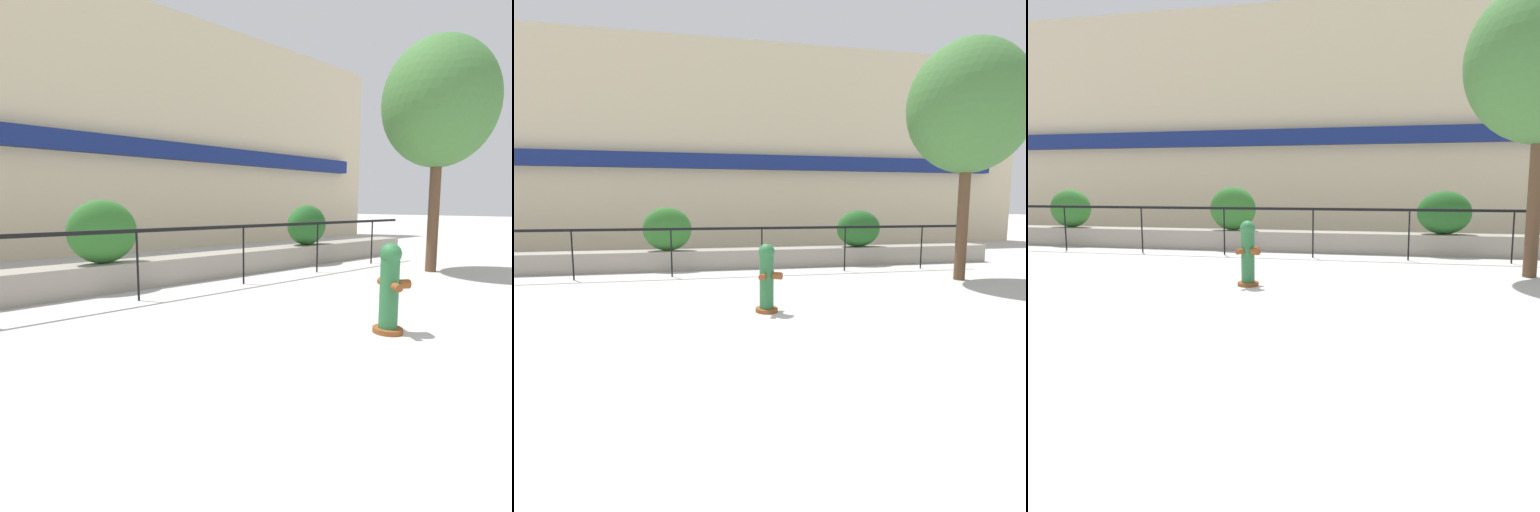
{
  "view_description": "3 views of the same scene",
  "coord_description": "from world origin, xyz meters",
  "views": [
    {
      "loc": [
        -2.6,
        -1.09,
        1.51
      ],
      "look_at": [
        1.0,
        3.18,
        0.81
      ],
      "focal_mm": 28.0,
      "sensor_mm": 36.0,
      "label": 1
    },
    {
      "loc": [
        0.45,
        -4.6,
        1.67
      ],
      "look_at": [
        1.73,
        1.83,
        0.83
      ],
      "focal_mm": 28.0,
      "sensor_mm": 36.0,
      "label": 2
    },
    {
      "loc": [
        3.89,
        -6.4,
        1.64
      ],
      "look_at": [
        2.08,
        2.04,
        0.43
      ],
      "focal_mm": 35.0,
      "sensor_mm": 36.0,
      "label": 3
    }
  ],
  "objects": [
    {
      "name": "ground_plane",
      "position": [
        0.0,
        0.0,
        0.0
      ],
      "size": [
        120.0,
        120.0,
        0.0
      ],
      "primitive_type": "plane",
      "color": "#BCB7B2"
    },
    {
      "name": "fence_railing_segment",
      "position": [
        -0.0,
        4.9,
        1.02
      ],
      "size": [
        15.0,
        0.05,
        1.15
      ],
      "color": "black",
      "rests_on": "ground"
    },
    {
      "name": "hedge_bush_2",
      "position": [
        5.12,
        6.0,
        1.01
      ],
      "size": [
        1.27,
        0.7,
        1.02
      ],
      "primitive_type": "ellipsoid",
      "color": "#235B23",
      "rests_on": "planter_wall_low"
    },
    {
      "name": "hedge_bush_1",
      "position": [
        -0.14,
        6.0,
        1.06
      ],
      "size": [
        1.23,
        0.58,
        1.12
      ],
      "primitive_type": "ellipsoid",
      "color": "#2D6B28",
      "rests_on": "planter_wall_low"
    },
    {
      "name": "fire_hydrant",
      "position": [
        1.6,
        1.43,
        0.55
      ],
      "size": [
        0.48,
        0.48,
        1.08
      ],
      "color": "brown",
      "rests_on": "ground"
    },
    {
      "name": "building_facade",
      "position": [
        0.0,
        11.98,
        3.99
      ],
      "size": [
        30.0,
        1.36,
        8.0
      ],
      "color": "beige",
      "rests_on": "ground"
    },
    {
      "name": "planter_wall_low",
      "position": [
        0.0,
        6.0,
        0.25
      ],
      "size": [
        18.0,
        0.7,
        0.5
      ],
      "primitive_type": "cube",
      "color": "gray",
      "rests_on": "ground"
    },
    {
      "name": "hedge_bush_0",
      "position": [
        -4.88,
        6.0,
        1.02
      ],
      "size": [
        1.22,
        0.58,
        1.05
      ],
      "primitive_type": "ellipsoid",
      "color": "#2D6B28",
      "rests_on": "planter_wall_low"
    }
  ]
}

